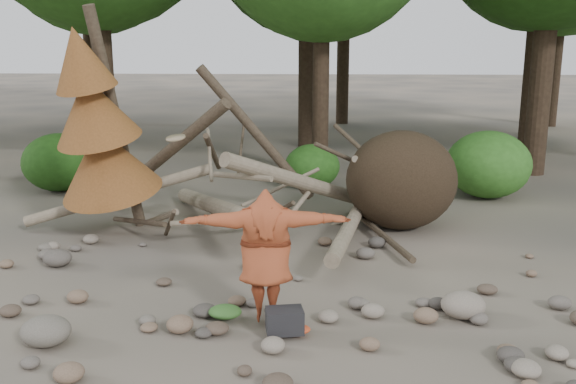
{
  "coord_description": "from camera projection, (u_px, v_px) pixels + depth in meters",
  "views": [
    {
      "loc": [
        0.93,
        -8.19,
        3.74
      ],
      "look_at": [
        0.48,
        1.5,
        1.4
      ],
      "focal_mm": 40.0,
      "sensor_mm": 36.0,
      "label": 1
    }
  ],
  "objects": [
    {
      "name": "dead_conifer",
      "position": [
        98.0,
        129.0,
        11.8
      ],
      "size": [
        2.06,
        2.16,
        4.35
      ],
      "color": "#4C3F30",
      "rests_on": "ground"
    },
    {
      "name": "cloth_green",
      "position": [
        225.0,
        315.0,
        8.68
      ],
      "size": [
        0.45,
        0.37,
        0.17
      ],
      "primitive_type": "ellipsoid",
      "color": "#336127",
      "rests_on": "ground"
    },
    {
      "name": "bush_right",
      "position": [
        488.0,
        164.0,
        15.26
      ],
      "size": [
        2.0,
        2.0,
        1.6
      ],
      "primitive_type": "ellipsoid",
      "color": "#377825",
      "rests_on": "ground"
    },
    {
      "name": "ground",
      "position": [
        248.0,
        315.0,
        8.88
      ],
      "size": [
        120.0,
        120.0,
        0.0
      ],
      "primitive_type": "plane",
      "color": "#514C44",
      "rests_on": "ground"
    },
    {
      "name": "cloth_orange",
      "position": [
        300.0,
        333.0,
        8.24
      ],
      "size": [
        0.27,
        0.22,
        0.1
      ],
      "primitive_type": "ellipsoid",
      "color": "#C24521",
      "rests_on": "ground"
    },
    {
      "name": "backpack",
      "position": [
        285.0,
        325.0,
        8.21
      ],
      "size": [
        0.52,
        0.39,
        0.31
      ],
      "primitive_type": "cube",
      "rotation": [
        0.0,
        0.0,
        0.18
      ],
      "color": "black",
      "rests_on": "ground"
    },
    {
      "name": "deadfall_pile",
      "position": [
        372.0,
        182.0,
        12.68
      ],
      "size": [
        8.55,
        5.24,
        3.3
      ],
      "color": "#332619",
      "rests_on": "ground"
    },
    {
      "name": "frisbee_thrower",
      "position": [
        265.0,
        255.0,
        8.38
      ],
      "size": [
        2.51,
        1.02,
        2.41
      ],
      "color": "#9E4323",
      "rests_on": "ground"
    },
    {
      "name": "bush_mid",
      "position": [
        312.0,
        166.0,
        16.28
      ],
      "size": [
        1.4,
        1.4,
        1.12
      ],
      "primitive_type": "ellipsoid",
      "color": "#2C651D",
      "rests_on": "ground"
    },
    {
      "name": "bush_left",
      "position": [
        59.0,
        162.0,
        15.95
      ],
      "size": [
        1.8,
        1.8,
        1.44
      ],
      "primitive_type": "ellipsoid",
      "color": "#215015",
      "rests_on": "ground"
    },
    {
      "name": "boulder_mid_right",
      "position": [
        463.0,
        305.0,
        8.77
      ],
      "size": [
        0.61,
        0.55,
        0.36
      ],
      "primitive_type": "ellipsoid",
      "color": "gray",
      "rests_on": "ground"
    },
    {
      "name": "boulder_mid_left",
      "position": [
        57.0,
        258.0,
        10.75
      ],
      "size": [
        0.48,
        0.43,
        0.29
      ],
      "primitive_type": "ellipsoid",
      "color": "#575049",
      "rests_on": "ground"
    },
    {
      "name": "boulder_front_left",
      "position": [
        46.0,
        331.0,
        7.98
      ],
      "size": [
        0.62,
        0.56,
        0.37
      ],
      "primitive_type": "ellipsoid",
      "color": "#6E665B",
      "rests_on": "ground"
    }
  ]
}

